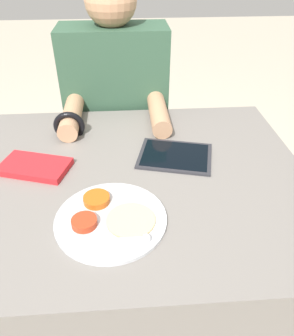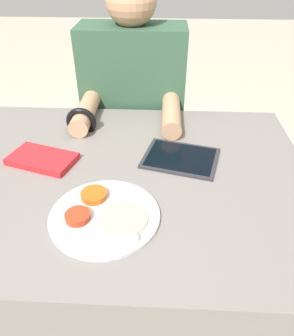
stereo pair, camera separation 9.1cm
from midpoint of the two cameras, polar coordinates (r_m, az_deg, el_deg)
The scene contains 6 objects.
ground_plane at distance 1.56m, azimuth -3.86°, elevation -23.53°, with size 12.00×12.00×0.00m, color #B2A893.
dining_table at distance 1.26m, azimuth -4.56°, elevation -14.72°, with size 1.27×0.87×0.75m.
thali_tray at distance 0.84m, azimuth -4.46°, elevation -8.26°, with size 0.28×0.28×0.03m.
red_notebook at distance 1.07m, azimuth -15.49°, elevation 1.39°, with size 0.23×0.17×0.02m.
tablet_device at distance 1.06m, azimuth 8.33°, elevation 1.67°, with size 0.27×0.23×0.01m.
person_diner at distance 1.54m, azimuth -0.55°, elevation 6.18°, with size 0.43×0.47×1.24m.
Camera 2 is at (0.18, -0.79, 1.34)m, focal length 35.00 mm.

